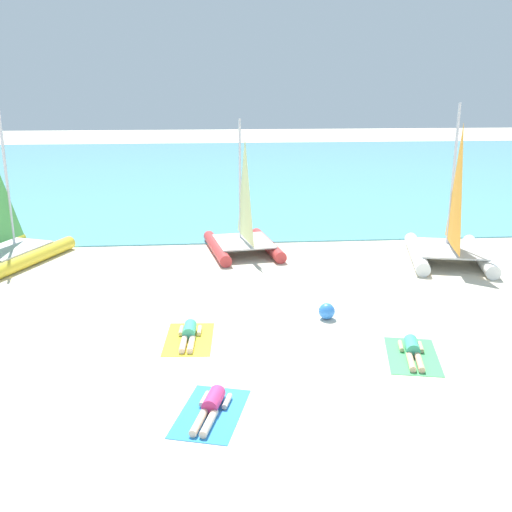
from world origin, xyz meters
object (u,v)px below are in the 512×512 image
(towel_left, at_px, (189,339))
(sunbather_middle, at_px, (212,405))
(sailboat_yellow, at_px, (3,239))
(towel_middle, at_px, (211,413))
(sailboat_red, at_px, (243,234))
(beach_ball, at_px, (327,311))
(sunbather_right, at_px, (413,349))
(sailboat_white, at_px, (450,240))
(towel_right, at_px, (412,356))
(sunbather_left, at_px, (189,333))

(towel_left, bearing_deg, sunbather_middle, -81.55)
(sailboat_yellow, bearing_deg, towel_middle, -33.54)
(sailboat_red, xyz_separation_m, beach_ball, (1.72, -6.43, -0.49))
(sunbather_right, bearing_deg, beach_ball, 135.69)
(sailboat_white, height_order, sunbather_right, sailboat_white)
(sailboat_red, bearing_deg, towel_left, -111.98)
(sunbather_middle, relative_size, sunbather_right, 0.99)
(towel_left, bearing_deg, towel_right, -15.22)
(sailboat_yellow, bearing_deg, beach_ball, -8.26)
(towel_middle, height_order, towel_right, same)
(sunbather_left, xyz_separation_m, beach_ball, (3.50, 0.91, 0.08))
(towel_left, xyz_separation_m, sunbather_middle, (0.49, -3.28, 0.13))
(sailboat_red, xyz_separation_m, towel_middle, (-1.31, -10.75, -0.69))
(towel_middle, xyz_separation_m, sunbather_middle, (0.02, 0.06, 0.13))
(sailboat_red, relative_size, towel_right, 2.46)
(sailboat_yellow, height_order, sailboat_white, sailboat_yellow)
(sailboat_white, bearing_deg, sunbather_left, -133.49)
(sailboat_red, bearing_deg, sailboat_white, -22.72)
(towel_middle, height_order, sunbather_middle, sunbather_middle)
(towel_middle, relative_size, towel_right, 1.00)
(sunbather_right, bearing_deg, towel_left, 178.04)
(sunbather_left, bearing_deg, towel_middle, -78.36)
(beach_ball, bearing_deg, sunbather_left, -165.43)
(beach_ball, bearing_deg, towel_middle, -125.07)
(sunbather_left, relative_size, beach_ball, 3.73)
(sailboat_red, bearing_deg, towel_middle, -105.42)
(towel_left, relative_size, sunbather_middle, 1.23)
(sailboat_yellow, relative_size, sailboat_red, 1.14)
(towel_right, xyz_separation_m, beach_ball, (-1.46, 2.33, 0.20))
(sunbather_middle, distance_m, towel_right, 4.87)
(sunbather_middle, height_order, sunbather_right, same)
(sunbather_middle, relative_size, towel_right, 0.81)
(sunbather_left, xyz_separation_m, sunbather_middle, (0.48, -3.35, 0.00))
(towel_left, bearing_deg, beach_ball, 15.57)
(sailboat_yellow, xyz_separation_m, sunbather_right, (11.32, -8.22, -0.66))
(towel_right, bearing_deg, sunbather_left, 164.05)
(sailboat_white, height_order, beach_ball, sailboat_white)
(sunbather_left, height_order, sunbather_right, same)
(towel_middle, bearing_deg, towel_right, 23.91)
(sailboat_white, relative_size, sailboat_red, 1.12)
(sailboat_yellow, relative_size, sunbather_middle, 3.44)
(sunbather_right, height_order, beach_ball, beach_ball)
(sailboat_white, bearing_deg, sailboat_red, 179.38)
(sunbather_middle, relative_size, beach_ball, 3.68)
(sunbather_left, height_order, towel_middle, sunbather_left)
(sailboat_yellow, xyz_separation_m, towel_left, (6.34, -6.93, -0.79))
(sailboat_red, height_order, sunbather_right, sailboat_red)
(beach_ball, bearing_deg, sunbather_right, -56.84)
(towel_middle, xyz_separation_m, towel_right, (4.49, 1.99, 0.00))
(sunbather_middle, height_order, towel_right, sunbather_middle)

